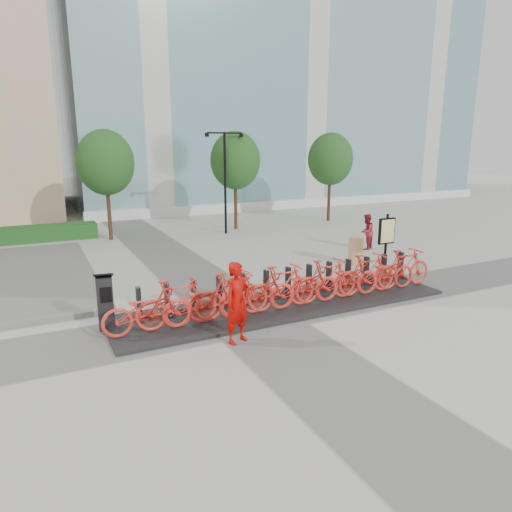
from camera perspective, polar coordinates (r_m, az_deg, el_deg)
name	(u,v)px	position (r m, az deg, el deg)	size (l,w,h in m)	color
ground	(247,317)	(12.03, -1.10, -7.59)	(120.00, 120.00, 0.00)	#B4B2A9
glass_building	(265,51)	(41.44, 1.16, 24.26)	(32.00, 16.00, 24.00)	teal
hedge_b	(29,234)	(23.69, -26.54, 2.46)	(6.00, 1.20, 0.70)	#174E14
tree_1	(105,163)	(22.40, -18.30, 11.01)	(2.60, 2.60, 5.10)	#352719
tree_2	(235,161)	(24.22, -2.61, 11.81)	(2.60, 2.60, 5.10)	#352719
tree_3	(330,159)	(27.20, 9.28, 11.85)	(2.60, 2.60, 5.10)	#352719
streetlamp	(225,171)	(22.92, -3.90, 10.55)	(2.00, 0.20, 5.00)	black
dock_pad	(285,304)	(12.83, 3.60, -6.04)	(9.60, 2.40, 0.08)	black
dock_rail_posts	(289,282)	(13.27, 4.19, -3.25)	(8.74, 0.50, 0.85)	black
bike_0	(147,310)	(10.98, -13.45, -6.58)	(0.73, 2.09, 1.10)	red
bike_1	(177,303)	(11.12, -9.84, -5.80)	(0.57, 2.03, 1.22)	red
bike_2	(205,301)	(11.35, -6.34, -5.60)	(0.73, 2.09, 1.10)	red
bike_3	(232,294)	(11.58, -2.99, -4.82)	(0.57, 2.03, 1.22)	red
bike_4	(258,293)	(11.89, 0.21, -4.62)	(0.73, 2.09, 1.10)	red
bike_5	(282,287)	(12.19, 3.25, -3.87)	(0.57, 2.03, 1.22)	red
bike_6	(305,285)	(12.57, 6.11, -3.68)	(0.73, 2.09, 1.10)	red
bike_7	(327,280)	(12.94, 8.81, -2.98)	(0.57, 2.03, 1.22)	red
bike_8	(347,279)	(13.37, 11.33, -2.81)	(0.73, 2.09, 1.10)	red
bike_9	(367,274)	(13.79, 13.72, -2.17)	(0.57, 2.03, 1.22)	red
bike_10	(386,273)	(14.27, 15.93, -2.03)	(0.73, 2.09, 1.10)	red
bike_11	(404,268)	(14.74, 18.03, -1.44)	(0.57, 2.03, 1.22)	red
kiosk	(106,302)	(11.37, -18.29, -5.48)	(0.49, 0.43, 1.42)	black
worker_red	(238,303)	(10.24, -2.31, -5.86)	(0.68, 0.45, 1.87)	#AC0702
pedestrian	(366,232)	(20.11, 13.64, 2.96)	(0.74, 0.58, 1.53)	maroon
construction_barrel	(355,251)	(17.45, 12.33, 0.63)	(0.54, 0.54, 1.04)	orange
map_sign	(387,233)	(16.71, 16.01, 2.74)	(0.67, 0.12, 2.03)	black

